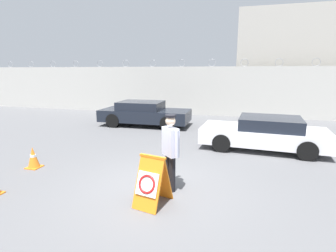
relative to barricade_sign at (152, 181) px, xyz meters
name	(u,v)px	position (x,y,z in m)	size (l,w,h in m)	color
ground_plane	(158,186)	(-0.14, 0.88, -0.54)	(90.00, 90.00, 0.00)	#5B5B5E
perimeter_wall	(211,91)	(-0.14, 12.03, 1.01)	(36.00, 0.30, 3.55)	beige
building_block	(308,63)	(6.27, 16.67, 2.84)	(9.92, 6.82, 6.77)	#B2ADA3
barricade_sign	(152,181)	(0.00, 0.00, 0.00)	(0.74, 0.91, 1.09)	orange
security_guard	(171,148)	(0.20, 0.80, 0.50)	(0.52, 0.66, 1.84)	black
traffic_cone_mid	(33,158)	(-4.10, 1.13, -0.23)	(0.39, 0.39, 0.64)	orange
parked_car_front_coupe	(144,113)	(-3.11, 7.82, 0.10)	(4.65, 2.04, 1.26)	black
parked_car_rear_sedan	(264,133)	(2.62, 5.00, 0.06)	(4.52, 2.22, 1.19)	black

